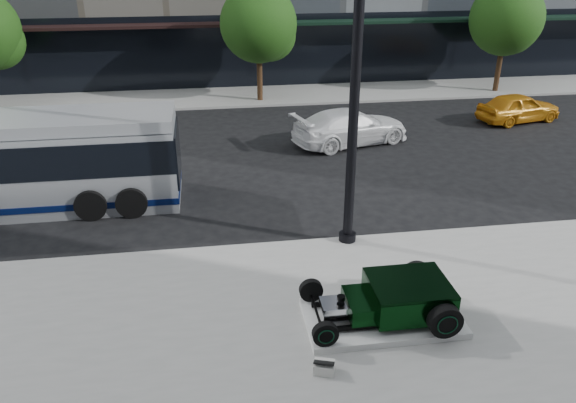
{
  "coord_description": "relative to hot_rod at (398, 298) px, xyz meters",
  "views": [
    {
      "loc": [
        -1.79,
        -15.51,
        7.79
      ],
      "look_at": [
        0.27,
        -1.73,
        1.2
      ],
      "focal_mm": 35.0,
      "sensor_mm": 36.0,
      "label": 1
    }
  ],
  "objects": [
    {
      "name": "lamppost",
      "position": [
        -0.21,
        3.67,
        3.4
      ],
      "size": [
        0.47,
        0.47,
        8.6
      ],
      "color": "black",
      "rests_on": "sidewalk_near"
    },
    {
      "name": "info_plaque",
      "position": [
        -1.93,
        -1.39,
        -0.45
      ],
      "size": [
        0.47,
        0.41,
        0.31
      ],
      "color": "silver",
      "rests_on": "sidewalk_near"
    },
    {
      "name": "display_plinth",
      "position": [
        -0.33,
        -0.0,
        -0.5
      ],
      "size": [
        3.4,
        1.8,
        0.15
      ],
      "primitive_type": "cube",
      "color": "silver",
      "rests_on": "sidewalk_near"
    },
    {
      "name": "yellow_taxi",
      "position": [
        10.37,
        13.71,
        -0.03
      ],
      "size": [
        4.16,
        2.38,
        1.33
      ],
      "primitive_type": "imported",
      "rotation": [
        0.0,
        0.0,
        1.79
      ],
      "color": "orange",
      "rests_on": "ground"
    },
    {
      "name": "street_trees",
      "position": [
        -0.93,
        18.94,
        3.07
      ],
      "size": [
        29.8,
        3.8,
        5.7
      ],
      "color": "black",
      "rests_on": "sidewalk_far"
    },
    {
      "name": "ground",
      "position": [
        -2.08,
        5.87,
        -0.7
      ],
      "size": [
        120.0,
        120.0,
        0.0
      ],
      "primitive_type": "plane",
      "color": "black",
      "rests_on": "ground"
    },
    {
      "name": "hot_rod",
      "position": [
        0.0,
        0.0,
        0.0
      ],
      "size": [
        3.22,
        2.0,
        0.81
      ],
      "color": "black",
      "rests_on": "display_plinth"
    },
    {
      "name": "sidewalk_far",
      "position": [
        -2.08,
        19.87,
        -0.64
      ],
      "size": [
        70.0,
        4.0,
        0.12
      ],
      "primitive_type": "cube",
      "color": "gray",
      "rests_on": "ground"
    },
    {
      "name": "white_sedan",
      "position": [
        1.96,
        11.88,
        0.02
      ],
      "size": [
        5.3,
        3.32,
        1.43
      ],
      "primitive_type": "imported",
      "rotation": [
        0.0,
        0.0,
        1.86
      ],
      "color": "white",
      "rests_on": "ground"
    }
  ]
}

